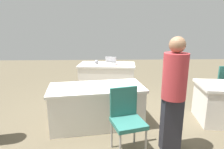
{
  "coord_description": "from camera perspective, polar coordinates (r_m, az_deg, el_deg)",
  "views": [
    {
      "loc": [
        0.18,
        3.44,
        1.83
      ],
      "look_at": [
        0.05,
        -0.25,
        0.9
      ],
      "focal_mm": 31.22,
      "sensor_mm": 36.0,
      "label": 1
    }
  ],
  "objects": [
    {
      "name": "table_foreground",
      "position": [
        5.75,
        -1.43,
        -0.53
      ],
      "size": [
        1.69,
        1.04,
        0.75
      ],
      "rotation": [
        0.0,
        0.0,
        -0.11
      ],
      "color": "silver",
      "rests_on": "ground"
    },
    {
      "name": "person_attendee_standing",
      "position": [
        2.89,
        17.64,
        -4.37
      ],
      "size": [
        0.36,
        0.36,
        1.69
      ],
      "rotation": [
        0.0,
        0.0,
        3.19
      ],
      "color": "#26262D",
      "rests_on": "ground"
    },
    {
      "name": "chair_near_front",
      "position": [
        2.9,
        4.27,
        -12.09
      ],
      "size": [
        0.54,
        0.54,
        0.96
      ],
      "rotation": [
        0.0,
        0.0,
        0.28
      ],
      "color": "#9E9993",
      "rests_on": "ground"
    },
    {
      "name": "ground_plane",
      "position": [
        3.9,
        0.94,
        -13.87
      ],
      "size": [
        14.4,
        14.4,
        0.0
      ],
      "primitive_type": "plane",
      "color": "brown"
    },
    {
      "name": "table_mid_right",
      "position": [
        3.7,
        -4.49,
        -9.01
      ],
      "size": [
        1.83,
        1.07,
        0.75
      ],
      "rotation": [
        0.0,
        0.0,
        0.15
      ],
      "color": "silver",
      "rests_on": "ground"
    },
    {
      "name": "yarn_ball",
      "position": [
        5.68,
        -4.59,
        3.69
      ],
      "size": [
        0.12,
        0.12,
        0.12
      ],
      "primitive_type": "sphere",
      "color": "gray",
      "rests_on": "table_foreground"
    },
    {
      "name": "chair_aisle",
      "position": [
        5.31,
        29.59,
        -1.85
      ],
      "size": [
        0.47,
        0.47,
        0.94
      ],
      "rotation": [
        0.0,
        0.0,
        3.21
      ],
      "color": "#9E9993",
      "rests_on": "ground"
    },
    {
      "name": "scissors_red",
      "position": [
        5.52,
        1.73,
        2.84
      ],
      "size": [
        0.14,
        0.16,
        0.01
      ],
      "primitive_type": "cube",
      "rotation": [
        0.0,
        0.0,
        2.24
      ],
      "color": "red",
      "rests_on": "table_foreground"
    },
    {
      "name": "laptop_silver",
      "position": [
        5.66,
        -0.55,
        3.5
      ],
      "size": [
        0.37,
        0.36,
        0.21
      ],
      "rotation": [
        0.0,
        0.0,
        -0.23
      ],
      "color": "silver",
      "rests_on": "table_foreground"
    }
  ]
}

